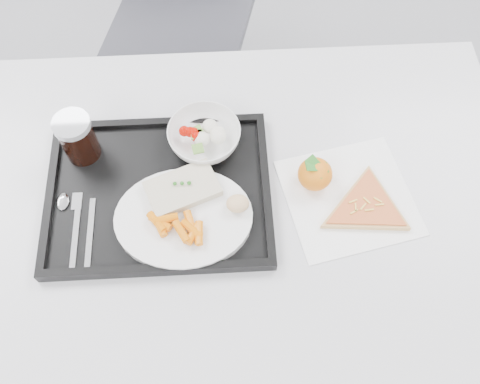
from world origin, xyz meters
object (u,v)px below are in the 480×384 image
object	(u,v)px
tray	(159,193)
cola_glass	(77,137)
table	(232,214)
salad_bowl	(204,136)
tangerine	(315,174)
dinner_plate	(184,218)
pizza_slice	(366,207)

from	to	relation	value
tray	cola_glass	bearing A→B (deg)	147.10
table	salad_bowl	size ratio (longest dim) A/B	7.89
tray	tangerine	bearing A→B (deg)	2.23
tray	tangerine	distance (m)	0.32
dinner_plate	pizza_slice	distance (m)	0.36
pizza_slice	tangerine	bearing A→B (deg)	146.05
tangerine	salad_bowl	bearing A→B (deg)	155.50
tangerine	cola_glass	bearing A→B (deg)	169.26
tray	salad_bowl	distance (m)	0.15
table	tangerine	bearing A→B (deg)	10.17
tray	cola_glass	xyz separation A→B (m)	(-0.16, 0.10, 0.06)
tray	pizza_slice	xyz separation A→B (m)	(0.42, -0.05, 0.00)
table	tray	size ratio (longest dim) A/B	2.67
tray	pizza_slice	bearing A→B (deg)	-7.43
dinner_plate	tangerine	bearing A→B (deg)	16.57
salad_bowl	dinner_plate	bearing A→B (deg)	-104.09
dinner_plate	table	bearing A→B (deg)	26.92
cola_glass	pizza_slice	size ratio (longest dim) A/B	0.39
cola_glass	tangerine	world-z (taller)	cola_glass
dinner_plate	cola_glass	xyz separation A→B (m)	(-0.21, 0.17, 0.05)
pizza_slice	tray	bearing A→B (deg)	172.57
pizza_slice	salad_bowl	bearing A→B (deg)	152.39
tray	dinner_plate	size ratio (longest dim) A/B	1.67
salad_bowl	table	bearing A→B (deg)	-68.97
dinner_plate	salad_bowl	world-z (taller)	salad_bowl
tray	dinner_plate	distance (m)	0.09
dinner_plate	tangerine	world-z (taller)	tangerine
cola_glass	tangerine	bearing A→B (deg)	-10.74
tray	table	bearing A→B (deg)	-7.09
table	salad_bowl	xyz separation A→B (m)	(-0.05, 0.13, 0.11)
table	dinner_plate	size ratio (longest dim) A/B	4.44
cola_glass	tray	bearing A→B (deg)	-32.90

